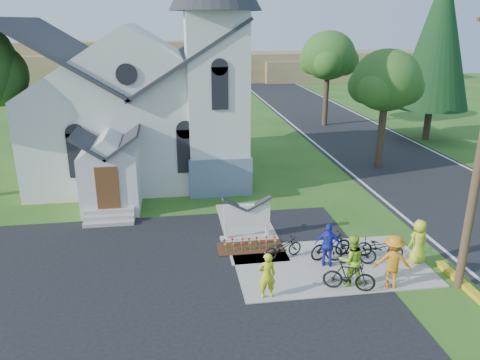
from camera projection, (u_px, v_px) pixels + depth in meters
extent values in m
plane|color=#295819|center=(295.00, 276.00, 16.54)|extent=(120.00, 120.00, 0.00)
cube|color=black|center=(80.00, 329.00, 13.68)|extent=(20.00, 16.00, 0.02)
cube|color=black|center=(380.00, 152.00, 31.97)|extent=(8.00, 90.00, 0.02)
cube|color=#ADA59C|center=(331.00, 265.00, 17.21)|extent=(7.00, 4.00, 0.05)
cube|color=silver|center=(138.00, 131.00, 27.04)|extent=(11.00, 9.00, 5.00)
cube|color=slate|center=(218.00, 169.00, 25.05)|extent=(3.20, 3.20, 2.00)
cube|color=silver|center=(217.00, 104.00, 23.91)|extent=(3.00, 3.00, 9.00)
cube|color=silver|center=(111.00, 182.00, 21.93)|extent=(2.60, 2.40, 2.80)
cube|color=brown|center=(108.00, 188.00, 20.74)|extent=(1.00, 0.10, 2.00)
cube|color=#ADA59C|center=(247.00, 238.00, 19.35)|extent=(2.20, 0.40, 0.10)
cube|color=white|center=(226.00, 228.00, 19.07)|extent=(0.12, 0.12, 1.00)
cube|color=white|center=(267.00, 225.00, 19.31)|extent=(0.12, 0.12, 1.00)
cube|color=white|center=(247.00, 215.00, 19.02)|extent=(1.90, 0.14, 0.90)
cube|color=#34190E|center=(250.00, 248.00, 18.51)|extent=(2.60, 1.10, 0.07)
cylinder|color=#36281D|center=(381.00, 134.00, 28.30)|extent=(0.44, 0.44, 4.05)
ellipsoid|color=#28571E|center=(387.00, 80.00, 27.25)|extent=(4.00, 4.00, 3.60)
cylinder|color=#36281D|center=(326.00, 99.00, 39.52)|extent=(0.44, 0.44, 4.50)
ellipsoid|color=#28571E|center=(328.00, 55.00, 38.36)|extent=(4.40, 4.40, 3.96)
cylinder|color=#36281D|center=(427.00, 124.00, 35.10)|extent=(0.50, 0.50, 2.40)
cone|color=black|center=(439.00, 37.00, 33.08)|extent=(5.20, 5.20, 10.00)
cube|color=olive|center=(237.00, 67.00, 69.11)|extent=(60.00, 8.00, 4.00)
cube|color=olive|center=(127.00, 61.00, 68.46)|extent=(30.00, 6.00, 5.60)
cube|color=olive|center=(345.00, 70.00, 69.65)|extent=(25.00, 6.00, 3.00)
imported|color=#D5E41A|center=(267.00, 275.00, 14.97)|extent=(0.59, 0.40, 1.57)
imported|color=black|center=(283.00, 248.00, 17.56)|extent=(1.73, 1.06, 0.86)
imported|color=#9ED427|center=(351.00, 260.00, 15.69)|extent=(0.88, 0.69, 1.80)
imported|color=black|center=(331.00, 245.00, 17.52)|extent=(1.81, 0.92, 1.05)
imported|color=#2329AF|center=(328.00, 245.00, 16.88)|extent=(1.06, 0.76, 1.66)
imported|color=black|center=(351.00, 250.00, 17.22)|extent=(1.96, 1.25, 0.97)
imported|color=orange|center=(393.00, 261.00, 15.52)|extent=(1.38, 1.07, 1.88)
imported|color=black|center=(349.00, 276.00, 15.45)|extent=(1.78, 1.06, 1.04)
imported|color=#C2DA28|center=(418.00, 241.00, 17.14)|extent=(0.92, 0.71, 1.68)
imported|color=black|center=(380.00, 247.00, 17.59)|extent=(1.80, 1.20, 0.90)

